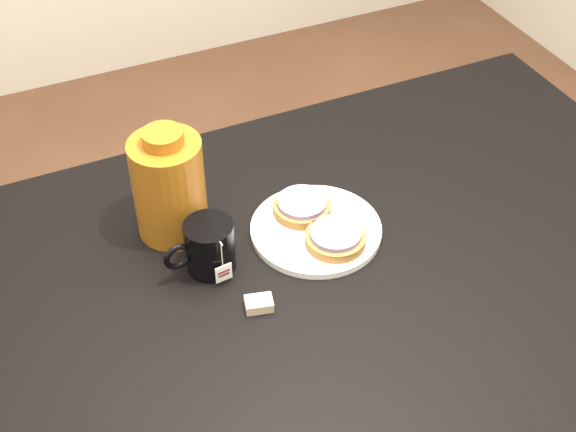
% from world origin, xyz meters
% --- Properties ---
extents(table, '(1.40, 0.90, 0.75)m').
position_xyz_m(table, '(0.00, 0.00, 0.67)').
color(table, black).
rests_on(table, ground_plane).
extents(plate, '(0.23, 0.23, 0.02)m').
position_xyz_m(plate, '(0.00, 0.08, 0.76)').
color(plate, white).
rests_on(plate, table).
extents(bagel_back, '(0.11, 0.11, 0.03)m').
position_xyz_m(bagel_back, '(-0.00, 0.13, 0.78)').
color(bagel_back, brown).
rests_on(bagel_back, plate).
extents(bagel_front, '(0.13, 0.13, 0.03)m').
position_xyz_m(bagel_front, '(0.01, 0.03, 0.78)').
color(bagel_front, brown).
rests_on(bagel_front, plate).
extents(mug, '(0.13, 0.10, 0.09)m').
position_xyz_m(mug, '(-0.20, 0.08, 0.80)').
color(mug, black).
rests_on(mug, table).
extents(teabag_pouch, '(0.05, 0.04, 0.02)m').
position_xyz_m(teabag_pouch, '(-0.16, -0.04, 0.76)').
color(teabag_pouch, '#C6B793').
rests_on(teabag_pouch, table).
extents(bagel_package, '(0.13, 0.13, 0.21)m').
position_xyz_m(bagel_package, '(-0.23, 0.20, 0.85)').
color(bagel_package, '#69370D').
rests_on(bagel_package, table).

